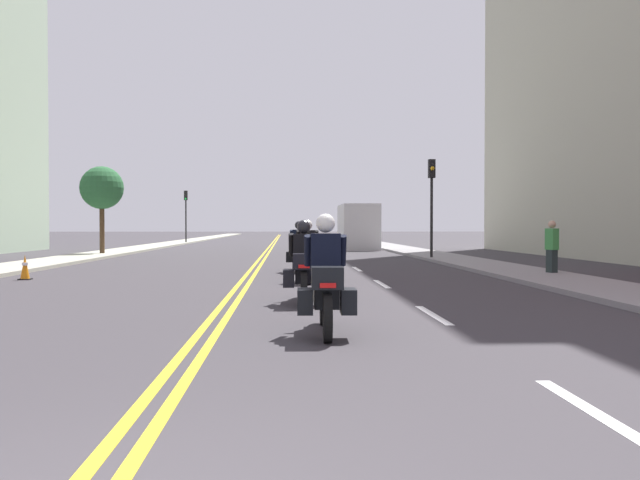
{
  "coord_description": "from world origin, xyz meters",
  "views": [
    {
      "loc": [
        1.07,
        -3.09,
        1.46
      ],
      "look_at": [
        2.05,
        16.63,
        1.06
      ],
      "focal_mm": 38.32,
      "sensor_mm": 36.0,
      "label": 1
    }
  ],
  "objects_px": {
    "motorcycle_0": "(326,285)",
    "street_tree_0": "(102,188)",
    "parked_truck": "(357,229)",
    "motorcycle_1": "(304,269)",
    "traffic_cone_1": "(25,267)",
    "pedestrian_0": "(552,248)",
    "motorcycle_2": "(307,257)",
    "traffic_light_near": "(432,190)",
    "motorcycle_3": "(299,252)",
    "traffic_light_far": "(186,207)"
  },
  "relations": [
    {
      "from": "motorcycle_3",
      "to": "pedestrian_0",
      "type": "distance_m",
      "value": 7.66
    },
    {
      "from": "pedestrian_0",
      "to": "traffic_cone_1",
      "type": "bearing_deg",
      "value": 75.22
    },
    {
      "from": "motorcycle_0",
      "to": "street_tree_0",
      "type": "relative_size",
      "value": 0.49
    },
    {
      "from": "traffic_cone_1",
      "to": "street_tree_0",
      "type": "bearing_deg",
      "value": 97.48
    },
    {
      "from": "motorcycle_0",
      "to": "motorcycle_1",
      "type": "bearing_deg",
      "value": 94.36
    },
    {
      "from": "motorcycle_1",
      "to": "traffic_light_near",
      "type": "distance_m",
      "value": 17.59
    },
    {
      "from": "traffic_light_near",
      "to": "traffic_cone_1",
      "type": "bearing_deg",
      "value": -142.46
    },
    {
      "from": "traffic_light_far",
      "to": "street_tree_0",
      "type": "distance_m",
      "value": 23.63
    },
    {
      "from": "traffic_light_near",
      "to": "motorcycle_1",
      "type": "bearing_deg",
      "value": -110.02
    },
    {
      "from": "motorcycle_3",
      "to": "motorcycle_0",
      "type": "bearing_deg",
      "value": -86.66
    },
    {
      "from": "motorcycle_0",
      "to": "motorcycle_1",
      "type": "xyz_separation_m",
      "value": [
        -0.2,
        3.74,
        -0.01
      ]
    },
    {
      "from": "traffic_cone_1",
      "to": "pedestrian_0",
      "type": "height_order",
      "value": "pedestrian_0"
    },
    {
      "from": "street_tree_0",
      "to": "parked_truck",
      "type": "xyz_separation_m",
      "value": [
        13.65,
        8.58,
        -2.07
      ]
    },
    {
      "from": "motorcycle_1",
      "to": "parked_truck",
      "type": "relative_size",
      "value": 0.33
    },
    {
      "from": "motorcycle_1",
      "to": "street_tree_0",
      "type": "distance_m",
      "value": 23.68
    },
    {
      "from": "motorcycle_1",
      "to": "parked_truck",
      "type": "height_order",
      "value": "parked_truck"
    },
    {
      "from": "motorcycle_3",
      "to": "street_tree_0",
      "type": "height_order",
      "value": "street_tree_0"
    },
    {
      "from": "parked_truck",
      "to": "pedestrian_0",
      "type": "bearing_deg",
      "value": -82.34
    },
    {
      "from": "pedestrian_0",
      "to": "motorcycle_0",
      "type": "bearing_deg",
      "value": 128.68
    },
    {
      "from": "traffic_light_far",
      "to": "parked_truck",
      "type": "height_order",
      "value": "traffic_light_far"
    },
    {
      "from": "motorcycle_2",
      "to": "traffic_light_near",
      "type": "xyz_separation_m",
      "value": [
        5.75,
        11.66,
        2.37
      ]
    },
    {
      "from": "motorcycle_2",
      "to": "traffic_cone_1",
      "type": "bearing_deg",
      "value": 171.57
    },
    {
      "from": "motorcycle_2",
      "to": "traffic_light_near",
      "type": "height_order",
      "value": "traffic_light_near"
    },
    {
      "from": "motorcycle_0",
      "to": "motorcycle_2",
      "type": "xyz_separation_m",
      "value": [
        0.02,
        8.47,
        -0.01
      ]
    },
    {
      "from": "motorcycle_2",
      "to": "parked_truck",
      "type": "distance_m",
      "value": 25.71
    },
    {
      "from": "motorcycle_0",
      "to": "pedestrian_0",
      "type": "height_order",
      "value": "motorcycle_0"
    },
    {
      "from": "parked_truck",
      "to": "motorcycle_1",
      "type": "bearing_deg",
      "value": -97.88
    },
    {
      "from": "motorcycle_0",
      "to": "pedestrian_0",
      "type": "relative_size",
      "value": 1.33
    },
    {
      "from": "traffic_cone_1",
      "to": "traffic_light_near",
      "type": "xyz_separation_m",
      "value": [
        13.42,
        10.31,
        2.69
      ]
    },
    {
      "from": "traffic_cone_1",
      "to": "motorcycle_1",
      "type": "bearing_deg",
      "value": -39.16
    },
    {
      "from": "motorcycle_2",
      "to": "street_tree_0",
      "type": "xyz_separation_m",
      "value": [
        -9.7,
        16.82,
        2.68
      ]
    },
    {
      "from": "traffic_cone_1",
      "to": "parked_truck",
      "type": "xyz_separation_m",
      "value": [
        11.62,
        24.05,
        0.94
      ]
    },
    {
      "from": "motorcycle_2",
      "to": "traffic_light_far",
      "type": "bearing_deg",
      "value": 104.07
    },
    {
      "from": "traffic_light_near",
      "to": "pedestrian_0",
      "type": "distance_m",
      "value": 10.24
    },
    {
      "from": "traffic_light_far",
      "to": "pedestrian_0",
      "type": "distance_m",
      "value": 41.98
    },
    {
      "from": "motorcycle_1",
      "to": "traffic_light_far",
      "type": "relative_size",
      "value": 0.49
    },
    {
      "from": "motorcycle_3",
      "to": "traffic_light_far",
      "type": "xyz_separation_m",
      "value": [
        -8.85,
        36.32,
        2.43
      ]
    },
    {
      "from": "motorcycle_2",
      "to": "traffic_cone_1",
      "type": "xyz_separation_m",
      "value": [
        -7.67,
        1.35,
        -0.32
      ]
    },
    {
      "from": "motorcycle_1",
      "to": "traffic_light_near",
      "type": "height_order",
      "value": "traffic_light_near"
    },
    {
      "from": "traffic_light_far",
      "to": "motorcycle_3",
      "type": "bearing_deg",
      "value": -76.31
    },
    {
      "from": "motorcycle_2",
      "to": "street_tree_0",
      "type": "distance_m",
      "value": 19.6
    },
    {
      "from": "motorcycle_0",
      "to": "motorcycle_2",
      "type": "height_order",
      "value": "motorcycle_0"
    },
    {
      "from": "traffic_light_far",
      "to": "pedestrian_0",
      "type": "xyz_separation_m",
      "value": [
        16.12,
        -38.69,
        -2.24
      ]
    },
    {
      "from": "motorcycle_3",
      "to": "traffic_cone_1",
      "type": "relative_size",
      "value": 3.26
    },
    {
      "from": "traffic_cone_1",
      "to": "pedestrian_0",
      "type": "distance_m",
      "value": 14.81
    },
    {
      "from": "parked_truck",
      "to": "motorcycle_2",
      "type": "bearing_deg",
      "value": -98.84
    },
    {
      "from": "motorcycle_0",
      "to": "pedestrian_0",
      "type": "xyz_separation_m",
      "value": [
        7.15,
        10.21,
        0.17
      ]
    },
    {
      "from": "traffic_light_near",
      "to": "street_tree_0",
      "type": "xyz_separation_m",
      "value": [
        -15.45,
        5.16,
        0.32
      ]
    },
    {
      "from": "traffic_light_far",
      "to": "motorcycle_0",
      "type": "bearing_deg",
      "value": -79.6
    },
    {
      "from": "pedestrian_0",
      "to": "parked_truck",
      "type": "bearing_deg",
      "value": -8.65
    }
  ]
}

